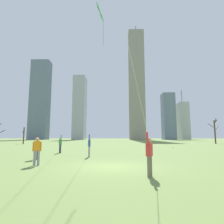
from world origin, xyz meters
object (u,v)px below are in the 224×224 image
at_px(kite_flyer_foreground_left_orange, 70,102).
at_px(bare_tree_rightmost, 215,130).
at_px(kite_flyer_far_back_blue, 119,17).
at_px(distant_kite_low_near_trees_red, 168,10).
at_px(bare_tree_left_of_center, 24,135).
at_px(bystander_far_off_by_trees, 37,147).
at_px(kite_flyer_midfield_center_green, 91,120).
at_px(bystander_strolling_midfield, 37,150).

relative_size(kite_flyer_foreground_left_orange, bare_tree_rightmost, 2.83).
distance_m(kite_flyer_far_back_blue, kite_flyer_foreground_left_orange, 12.83).
distance_m(distant_kite_low_near_trees_red, bare_tree_left_of_center, 39.01).
xyz_separation_m(kite_flyer_far_back_blue, bystander_far_off_by_trees, (-5.97, 8.06, -4.82)).
xyz_separation_m(kite_flyer_midfield_center_green, bystander_far_off_by_trees, (-3.90, -1.02, -2.07)).
bearing_deg(kite_flyer_foreground_left_orange, distant_kite_low_near_trees_red, 30.04).
distance_m(bystander_far_off_by_trees, bare_tree_left_of_center, 33.75).
bearing_deg(bystander_far_off_by_trees, kite_flyer_midfield_center_green, 14.67).
xyz_separation_m(bare_tree_rightmost, bare_tree_left_of_center, (-46.10, -2.91, -1.18)).
relative_size(kite_flyer_far_back_blue, bystander_strolling_midfield, 12.91).
relative_size(kite_flyer_far_back_blue, bare_tree_left_of_center, 5.34).
bearing_deg(kite_flyer_far_back_blue, bystander_strolling_midfield, 132.30).
relative_size(kite_flyer_midfield_center_green, bystander_strolling_midfield, 6.71).
relative_size(kite_flyer_midfield_center_green, distant_kite_low_near_trees_red, 0.49).
bearing_deg(bare_tree_rightmost, bystander_strolling_midfield, -129.42).
bearing_deg(bystander_far_off_by_trees, kite_flyer_foreground_left_orange, 69.70).
bearing_deg(kite_flyer_midfield_center_green, bystander_far_off_by_trees, -165.33).
distance_m(kite_flyer_foreground_left_orange, bystander_far_off_by_trees, 5.88).
relative_size(kite_flyer_far_back_blue, distant_kite_low_near_trees_red, 0.94).
height_order(kite_flyer_midfield_center_green, kite_flyer_foreground_left_orange, kite_flyer_foreground_left_orange).
xyz_separation_m(kite_flyer_foreground_left_orange, bare_tree_rightmost, (29.04, 28.88, -1.78)).
bearing_deg(bare_tree_rightmost, distant_kite_low_near_trees_red, -127.77).
relative_size(bystander_strolling_midfield, bare_tree_rightmost, 0.26).
relative_size(kite_flyer_far_back_blue, bystander_far_off_by_trees, 12.91).
height_order(bare_tree_rightmost, bare_tree_left_of_center, bare_tree_rightmost).
xyz_separation_m(kite_flyer_far_back_blue, bare_tree_rightmost, (24.52, 40.86, -2.46)).
height_order(bystander_far_off_by_trees, bare_tree_rightmost, bare_tree_rightmost).
bearing_deg(kite_flyer_midfield_center_green, kite_flyer_far_back_blue, -77.16).
relative_size(bystander_far_off_by_trees, bare_tree_left_of_center, 0.41).
xyz_separation_m(kite_flyer_midfield_center_green, bare_tree_left_of_center, (-19.51, 28.88, -0.89)).
bearing_deg(kite_flyer_far_back_blue, kite_flyer_midfield_center_green, 102.84).
distance_m(kite_flyer_midfield_center_green, distant_kite_low_near_trees_red, 21.73).
bearing_deg(bystander_far_off_by_trees, bare_tree_rightmost, 47.09).
distance_m(kite_flyer_far_back_blue, bare_tree_left_of_center, 43.81).
bearing_deg(bare_tree_left_of_center, kite_flyer_foreground_left_orange, -56.69).
height_order(distant_kite_low_near_trees_red, bare_tree_rightmost, distant_kite_low_near_trees_red).
bearing_deg(bare_tree_rightmost, kite_flyer_far_back_blue, -120.97).
distance_m(kite_flyer_foreground_left_orange, distant_kite_low_near_trees_red, 20.27).
bearing_deg(kite_flyer_far_back_blue, kite_flyer_foreground_left_orange, 110.65).
height_order(kite_flyer_midfield_center_green, bystander_strolling_midfield, kite_flyer_midfield_center_green).
distance_m(kite_flyer_far_back_blue, kite_flyer_midfield_center_green, 9.71).
bearing_deg(kite_flyer_far_back_blue, distant_kite_low_near_trees_red, 68.29).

